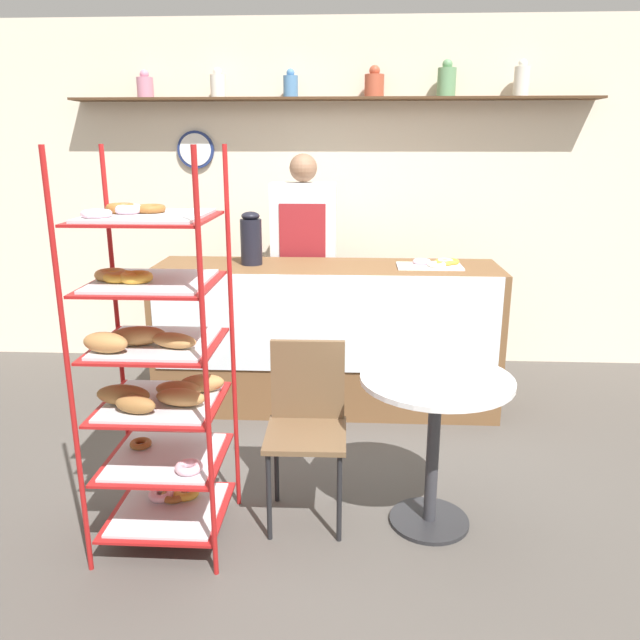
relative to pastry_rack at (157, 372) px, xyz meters
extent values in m
plane|color=#4C4742|center=(0.67, 0.34, -0.82)|extent=(14.00, 14.00, 0.00)
cube|color=beige|center=(0.67, 2.58, 0.53)|extent=(10.00, 0.06, 2.70)
cube|color=#4C331E|center=(0.67, 2.43, 1.28)|extent=(3.96, 0.24, 0.02)
cylinder|color=#CC7F99|center=(-0.75, 2.43, 1.36)|extent=(0.12, 0.12, 0.15)
sphere|color=#CC7F99|center=(-0.75, 2.43, 1.46)|extent=(0.07, 0.07, 0.07)
cylinder|color=silver|center=(-0.19, 2.43, 1.37)|extent=(0.12, 0.12, 0.16)
sphere|color=silver|center=(-0.19, 2.43, 1.47)|extent=(0.06, 0.06, 0.06)
cylinder|color=#4C7FB2|center=(0.36, 2.43, 1.37)|extent=(0.11, 0.11, 0.16)
sphere|color=#4C7FB2|center=(0.36, 2.43, 1.46)|extent=(0.06, 0.06, 0.06)
cylinder|color=#B24C33|center=(0.99, 2.43, 1.37)|extent=(0.14, 0.14, 0.16)
sphere|color=#B24C33|center=(0.99, 2.43, 1.48)|extent=(0.08, 0.08, 0.08)
cylinder|color=#669966|center=(1.52, 2.43, 1.39)|extent=(0.14, 0.14, 0.20)
sphere|color=#669966|center=(1.52, 2.43, 1.52)|extent=(0.08, 0.08, 0.08)
cylinder|color=silver|center=(2.07, 2.43, 1.39)|extent=(0.11, 0.11, 0.21)
sphere|color=silver|center=(2.07, 2.43, 1.52)|extent=(0.06, 0.06, 0.06)
cylinder|color=navy|center=(-0.41, 2.53, 0.91)|extent=(0.29, 0.03, 0.29)
cylinder|color=white|center=(-0.41, 2.52, 0.91)|extent=(0.25, 0.00, 0.25)
cube|color=brown|center=(0.67, 1.57, -0.32)|extent=(2.30, 0.61, 0.99)
cube|color=silver|center=(0.67, 1.26, -0.14)|extent=(2.21, 0.01, 0.64)
cylinder|color=#A51919|center=(-0.27, -0.26, 0.07)|extent=(0.02, 0.02, 1.78)
cylinder|color=#A51919|center=(0.28, -0.26, 0.07)|extent=(0.02, 0.02, 1.78)
cylinder|color=#A51919|center=(-0.27, 0.28, 0.07)|extent=(0.02, 0.02, 1.78)
cylinder|color=#A51919|center=(0.28, 0.28, 0.07)|extent=(0.02, 0.02, 1.78)
cube|color=#A51919|center=(0.01, 0.01, -0.70)|extent=(0.53, 0.52, 0.01)
cube|color=silver|center=(0.01, 0.01, -0.69)|extent=(0.47, 0.46, 0.01)
torus|color=brown|center=(0.01, 0.09, -0.66)|extent=(0.13, 0.13, 0.03)
torus|color=#EAB2C1|center=(-0.05, 0.09, -0.66)|extent=(0.13, 0.13, 0.04)
torus|color=gold|center=(0.06, 0.11, -0.66)|extent=(0.13, 0.13, 0.04)
torus|color=silver|center=(-0.07, 0.16, -0.66)|extent=(0.12, 0.12, 0.03)
torus|color=#EAB2C1|center=(0.00, 0.14, -0.66)|extent=(0.13, 0.13, 0.04)
cube|color=#A51919|center=(0.01, 0.01, -0.43)|extent=(0.53, 0.52, 0.01)
cube|color=silver|center=(0.01, 0.01, -0.41)|extent=(0.47, 0.46, 0.01)
torus|color=#EAB2C1|center=(0.15, -0.13, -0.39)|extent=(0.12, 0.12, 0.04)
torus|color=brown|center=(-0.13, 0.08, -0.39)|extent=(0.10, 0.10, 0.03)
cube|color=#A51919|center=(0.01, 0.01, -0.15)|extent=(0.53, 0.52, 0.01)
cube|color=silver|center=(0.01, 0.01, -0.14)|extent=(0.47, 0.46, 0.01)
ellipsoid|color=#B27F47|center=(0.11, -0.05, -0.10)|extent=(0.23, 0.11, 0.08)
ellipsoid|color=#B27F47|center=(0.08, 0.05, -0.10)|extent=(0.21, 0.11, 0.07)
ellipsoid|color=#B27F47|center=(0.17, 0.11, -0.09)|extent=(0.22, 0.13, 0.08)
ellipsoid|color=olive|center=(-0.14, -0.05, -0.09)|extent=(0.24, 0.11, 0.09)
ellipsoid|color=olive|center=(-0.06, -0.14, -0.09)|extent=(0.19, 0.11, 0.08)
cube|color=#A51919|center=(0.01, 0.01, 0.12)|extent=(0.53, 0.52, 0.01)
cube|color=silver|center=(0.01, 0.01, 0.13)|extent=(0.47, 0.46, 0.01)
ellipsoid|color=#B27F47|center=(-0.15, -0.15, 0.18)|extent=(0.21, 0.12, 0.09)
ellipsoid|color=#B27F47|center=(0.11, -0.08, 0.17)|extent=(0.22, 0.14, 0.06)
ellipsoid|color=#B27F47|center=(-0.05, -0.05, 0.18)|extent=(0.25, 0.14, 0.08)
cube|color=#A51919|center=(0.01, 0.01, 0.39)|extent=(0.53, 0.52, 0.01)
cube|color=silver|center=(0.01, 0.01, 0.41)|extent=(0.47, 0.46, 0.01)
torus|color=gold|center=(-0.12, -0.03, 0.43)|extent=(0.13, 0.13, 0.04)
torus|color=gold|center=(-0.04, -0.04, 0.43)|extent=(0.14, 0.14, 0.04)
torus|color=tan|center=(-0.16, 0.00, 0.43)|extent=(0.13, 0.13, 0.04)
cube|color=#A51919|center=(0.01, 0.01, 0.67)|extent=(0.53, 0.52, 0.01)
cube|color=silver|center=(0.01, 0.01, 0.68)|extent=(0.47, 0.46, 0.01)
torus|color=#EAB2C1|center=(-0.07, 0.02, 0.70)|extent=(0.11, 0.11, 0.04)
torus|color=brown|center=(0.01, 0.06, 0.70)|extent=(0.13, 0.13, 0.03)
torus|color=brown|center=(-0.11, 0.04, 0.70)|extent=(0.12, 0.12, 0.04)
torus|color=#EAB2C1|center=(-0.15, -0.11, 0.70)|extent=(0.12, 0.12, 0.03)
cube|color=#282833|center=(0.48, 2.06, -0.33)|extent=(0.29, 0.19, 0.97)
cube|color=silver|center=(0.48, 2.06, 0.42)|extent=(0.48, 0.22, 0.53)
cube|color=maroon|center=(0.48, 1.95, 0.32)|extent=(0.33, 0.01, 0.45)
sphere|color=#8C664C|center=(0.48, 2.06, 0.79)|extent=(0.20, 0.20, 0.20)
cylinder|color=#262628|center=(1.24, 0.16, -0.81)|extent=(0.38, 0.38, 0.02)
cylinder|color=#333338|center=(1.24, 0.16, -0.44)|extent=(0.06, 0.06, 0.71)
cylinder|color=white|center=(1.24, 0.16, -0.07)|extent=(0.70, 0.70, 0.02)
cylinder|color=black|center=(0.48, -0.01, -0.60)|extent=(0.02, 0.02, 0.44)
cylinder|color=black|center=(0.81, 0.00, -0.60)|extent=(0.02, 0.02, 0.44)
cylinder|color=black|center=(0.48, 0.31, -0.60)|extent=(0.02, 0.02, 0.44)
cylinder|color=black|center=(0.80, 0.32, -0.60)|extent=(0.02, 0.02, 0.44)
cube|color=brown|center=(0.64, 0.16, -0.36)|extent=(0.39, 0.39, 0.03)
cube|color=brown|center=(0.64, 0.33, -0.15)|extent=(0.36, 0.04, 0.40)
cylinder|color=black|center=(0.17, 1.59, 0.33)|extent=(0.14, 0.14, 0.30)
ellipsoid|color=black|center=(0.17, 1.59, 0.50)|extent=(0.12, 0.12, 0.06)
cube|color=silver|center=(1.35, 1.56, 0.18)|extent=(0.42, 0.24, 0.01)
torus|color=silver|center=(1.39, 1.51, 0.20)|extent=(0.12, 0.12, 0.03)
torus|color=gold|center=(1.49, 1.62, 0.20)|extent=(0.13, 0.13, 0.03)
torus|color=silver|center=(1.46, 1.61, 0.21)|extent=(0.11, 0.11, 0.04)
torus|color=#EAB2C1|center=(1.31, 1.62, 0.20)|extent=(0.12, 0.12, 0.03)
torus|color=gold|center=(1.44, 1.58, 0.20)|extent=(0.12, 0.12, 0.03)
camera|label=1|loc=(0.85, -2.52, 0.97)|focal=35.00mm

